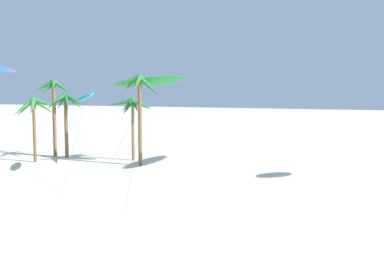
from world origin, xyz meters
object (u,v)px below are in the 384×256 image
palm_tree_2 (66,105)px  flying_kite_2 (86,97)px  palm_tree_0 (54,93)px  flying_kite_1 (149,81)px  palm_tree_1 (34,109)px  palm_tree_3 (133,107)px  palm_tree_4 (138,92)px

palm_tree_2 → flying_kite_2: 9.49m
palm_tree_0 → flying_kite_1: (11.96, -1.73, 1.30)m
palm_tree_1 → palm_tree_2: bearing=62.4°
palm_tree_1 → flying_kite_1: flying_kite_1 is taller
palm_tree_2 → flying_kite_1: (10.12, -1.13, 2.50)m
palm_tree_1 → palm_tree_2: size_ratio=0.94×
palm_tree_1 → palm_tree_3: size_ratio=1.02×
palm_tree_2 → palm_tree_4: bearing=-12.8°
palm_tree_0 → flying_kite_2: bearing=-43.2°
flying_kite_1 → flying_kite_2: 7.18m
palm_tree_1 → flying_kite_1: size_ratio=0.73×
flying_kite_2 → palm_tree_2: bearing=131.8°
palm_tree_2 → flying_kite_2: flying_kite_2 is taller
palm_tree_2 → flying_kite_1: size_ratio=0.78×
palm_tree_0 → palm_tree_1: size_ratio=1.27×
palm_tree_2 → palm_tree_4: 9.70m
palm_tree_1 → flying_kite_1: (11.81, 2.11, 2.80)m
flying_kite_1 → flying_kite_2: size_ratio=0.92×
palm_tree_0 → palm_tree_2: 2.27m
palm_tree_0 → palm_tree_2: palm_tree_0 is taller
flying_kite_1 → flying_kite_2: bearing=-123.0°
palm_tree_1 → flying_kite_2: bearing=-25.4°
palm_tree_0 → flying_kite_2: 11.15m
palm_tree_3 → flying_kite_1: (2.55, -1.66, 2.70)m
palm_tree_0 → flying_kite_1: size_ratio=0.93×
palm_tree_1 → palm_tree_2: 3.67m
flying_kite_1 → palm_tree_4: bearing=-127.3°
palm_tree_3 → flying_kite_1: size_ratio=0.72×
palm_tree_3 → flying_kite_1: 4.07m
palm_tree_1 → palm_tree_2: (1.69, 3.24, 0.30)m
palm_tree_2 → flying_kite_1: 10.48m
palm_tree_4 → palm_tree_3: bearing=123.8°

